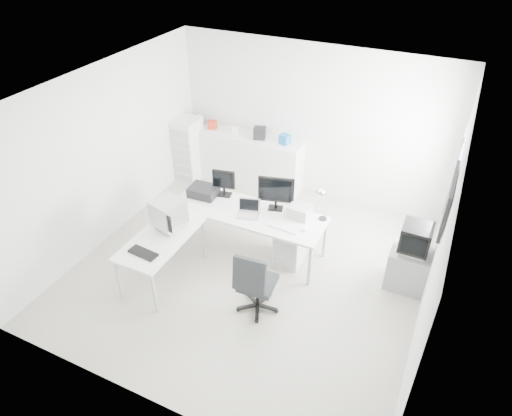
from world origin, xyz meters
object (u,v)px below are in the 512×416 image
at_px(lcd_monitor_large, 276,193).
at_px(sideboard, 250,160).
at_px(laptop, 248,210).
at_px(office_chair, 258,280).
at_px(crt_monitor, 169,216).
at_px(drawer_pedestal, 291,245).
at_px(inkjet_printer, 203,191).
at_px(main_desk, 248,231).
at_px(crt_tv, 415,240).
at_px(side_desk, 164,257).
at_px(filing_cabinet, 189,149).
at_px(tv_cabinet, 408,269).
at_px(lcd_monitor_small, 224,183).
at_px(laser_printer, 299,211).

relative_size(lcd_monitor_large, sideboard, 0.28).
bearing_deg(sideboard, laptop, -64.84).
xyz_separation_m(laptop, office_chair, (0.62, -0.98, -0.34)).
distance_m(lcd_monitor_large, crt_monitor, 1.63).
distance_m(drawer_pedestal, inkjet_printer, 1.64).
height_order(drawer_pedestal, lcd_monitor_large, lcd_monitor_large).
distance_m(main_desk, crt_tv, 2.50).
relative_size(main_desk, side_desk, 1.71).
distance_m(side_desk, drawer_pedestal, 1.93).
relative_size(office_chair, sideboard, 0.51).
bearing_deg(sideboard, main_desk, -64.91).
bearing_deg(laptop, drawer_pedestal, -3.65).
bearing_deg(filing_cabinet, drawer_pedestal, -28.50).
height_order(side_desk, sideboard, sideboard).
bearing_deg(tv_cabinet, crt_monitor, -161.54).
relative_size(inkjet_printer, crt_monitor, 1.04).
bearing_deg(sideboard, tv_cabinet, -25.83).
bearing_deg(laptop, inkjet_printer, 150.83).
bearing_deg(sideboard, inkjet_printer, -89.46).
xyz_separation_m(lcd_monitor_small, office_chair, (1.22, -1.33, -0.46)).
bearing_deg(sideboard, lcd_monitor_large, -52.77).
height_order(main_desk, laptop, laptop).
xyz_separation_m(main_desk, lcd_monitor_large, (0.35, 0.25, 0.66)).
bearing_deg(laser_printer, lcd_monitor_small, -178.47).
distance_m(inkjet_printer, crt_monitor, 0.96).
xyz_separation_m(lcd_monitor_small, tv_cabinet, (2.99, -0.00, -0.67)).
distance_m(lcd_monitor_large, laptop, 0.49).
height_order(drawer_pedestal, laptop, laptop).
xyz_separation_m(lcd_monitor_small, crt_tv, (2.99, -0.00, -0.13)).
bearing_deg(office_chair, crt_tv, 32.52).
bearing_deg(sideboard, lcd_monitor_small, -78.82).
xyz_separation_m(crt_tv, filing_cabinet, (-4.50, 1.30, -0.22)).
xyz_separation_m(side_desk, laser_printer, (1.60, 1.32, 0.47)).
height_order(office_chair, crt_tv, crt_tv).
xyz_separation_m(drawer_pedestal, tv_cabinet, (1.74, 0.20, 0.01)).
relative_size(inkjet_printer, office_chair, 0.42).
xyz_separation_m(inkjet_printer, sideboard, (-0.02, 1.75, -0.32)).
relative_size(main_desk, tv_cabinet, 3.85).
bearing_deg(drawer_pedestal, laptop, -167.01).
height_order(inkjet_printer, laser_printer, laser_printer).
relative_size(laptop, laser_printer, 1.12).
distance_m(crt_monitor, office_chair, 1.60).
bearing_deg(sideboard, drawer_pedestal, -48.98).
relative_size(laser_printer, crt_monitor, 0.75).
height_order(laser_printer, crt_tv, crt_tv).
distance_m(inkjet_printer, laser_printer, 1.60).
bearing_deg(lcd_monitor_large, laser_printer, -19.32).
bearing_deg(crt_tv, inkjet_printer, -177.41).
bearing_deg(filing_cabinet, main_desk, -36.94).
bearing_deg(lcd_monitor_small, side_desk, -114.43).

